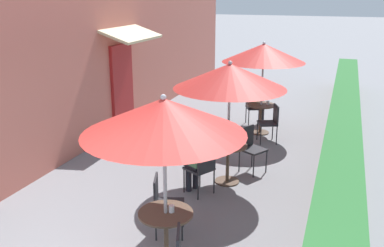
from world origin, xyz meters
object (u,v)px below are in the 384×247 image
object	(u,v)px
patio_umbrella_mid	(230,76)
coffee_cup_mid	(229,141)
coffee_cup_near	(172,209)
seated_patron_mid_left	(198,155)
cafe_chair_mid_left	(202,166)
patio_umbrella_far	(264,53)
patio_table_far	(261,114)
patio_table_near	(166,229)
seated_patron_far_left	(256,99)
cafe_chair_mid_right	(250,145)
patio_table_mid	(228,157)
coffee_cup_far	(268,103)
cafe_chair_far_right	(271,120)
patio_umbrella_near	(164,116)
cafe_chair_far_left	(252,105)
cafe_chair_near_right	(164,201)

from	to	relation	value
patio_umbrella_mid	coffee_cup_mid	size ratio (longest dim) A/B	24.39
coffee_cup_near	seated_patron_mid_left	distance (m)	2.01
cafe_chair_mid_left	patio_umbrella_far	distance (m)	3.88
coffee_cup_mid	patio_table_far	xyz separation A→B (m)	(0.00, 2.91, -0.27)
seated_patron_mid_left	patio_table_near	bearing A→B (deg)	-142.48
seated_patron_far_left	patio_umbrella_far	bearing A→B (deg)	-2.98
seated_patron_mid_left	cafe_chair_mid_right	xyz separation A→B (m)	(0.64, 1.20, -0.17)
patio_umbrella_mid	patio_table_far	distance (m)	3.31
patio_table_mid	cafe_chair_mid_left	xyz separation A→B (m)	(-0.27, -0.63, 0.03)
coffee_cup_mid	coffee_cup_far	size ratio (longest dim) A/B	1.00
patio_table_mid	coffee_cup_far	xyz separation A→B (m)	(0.16, 3.01, 0.27)
cafe_chair_mid_left	cafe_chair_far_right	xyz separation A→B (m)	(0.62, 3.01, 0.00)
patio_umbrella_near	patio_table_mid	bearing A→B (deg)	88.07
cafe_chair_mid_right	patio_table_far	bearing A→B (deg)	-144.04
seated_patron_mid_left	coffee_cup_mid	xyz separation A→B (m)	(0.37, 0.64, 0.07)
coffee_cup_near	seated_patron_far_left	bearing A→B (deg)	91.96
patio_table_mid	cafe_chair_far_left	distance (m)	3.58
patio_umbrella_near	cafe_chair_near_right	size ratio (longest dim) A/B	2.52
seated_patron_far_left	coffee_cup_far	distance (m)	0.72
cafe_chair_far_left	cafe_chair_far_right	bearing A→B (deg)	6.41
patio_table_mid	cafe_chair_mid_left	size ratio (longest dim) A/B	0.82
coffee_cup_mid	patio_table_far	bearing A→B (deg)	89.97
patio_umbrella_far	cafe_chair_mid_right	bearing A→B (deg)	-83.65
seated_patron_mid_left	cafe_chair_far_left	bearing A→B (deg)	29.19
seated_patron_mid_left	patio_table_far	world-z (taller)	seated_patron_mid_left
patio_table_far	coffee_cup_mid	bearing A→B (deg)	-90.03
seated_patron_mid_left	seated_patron_far_left	size ratio (longest dim) A/B	1.00
patio_umbrella_near	cafe_chair_far_right	world-z (taller)	patio_umbrella_near
patio_table_mid	seated_patron_mid_left	distance (m)	0.71
cafe_chair_far_left	coffee_cup_far	size ratio (longest dim) A/B	9.67
cafe_chair_mid_right	coffee_cup_mid	bearing A→B (deg)	4.72
seated_patron_mid_left	cafe_chair_far_right	size ratio (longest dim) A/B	1.44
coffee_cup_mid	cafe_chair_far_left	xyz separation A→B (m)	(-0.34, 3.50, -0.24)
seated_patron_mid_left	cafe_chair_near_right	bearing A→B (deg)	-150.98
cafe_chair_mid_left	patio_umbrella_near	bearing A→B (deg)	-145.07
coffee_cup_near	patio_umbrella_mid	size ratio (longest dim) A/B	0.04
coffee_cup_mid	cafe_chair_far_left	world-z (taller)	cafe_chair_far_left
patio_table_mid	cafe_chair_mid_right	world-z (taller)	cafe_chair_mid_right
seated_patron_mid_left	seated_patron_far_left	world-z (taller)	same
cafe_chair_mid_left	seated_patron_mid_left	bearing A→B (deg)	90.00
cafe_chair_near_right	coffee_cup_far	size ratio (longest dim) A/B	9.67
patio_table_near	patio_umbrella_near	size ratio (longest dim) A/B	0.32
patio_umbrella_mid	cafe_chair_far_right	bearing A→B (deg)	81.56
patio_table_mid	patio_umbrella_mid	distance (m)	1.45
patio_umbrella_far	cafe_chair_near_right	bearing A→B (deg)	-94.51
coffee_cup_near	cafe_chair_mid_right	world-z (taller)	cafe_chair_mid_right
coffee_cup_far	coffee_cup_near	bearing A→B (deg)	-91.89
patio_table_mid	cafe_chair_far_left	world-z (taller)	cafe_chair_far_left
coffee_cup_mid	cafe_chair_far_right	bearing A→B (deg)	81.51
seated_patron_far_left	cafe_chair_far_right	distance (m)	1.37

